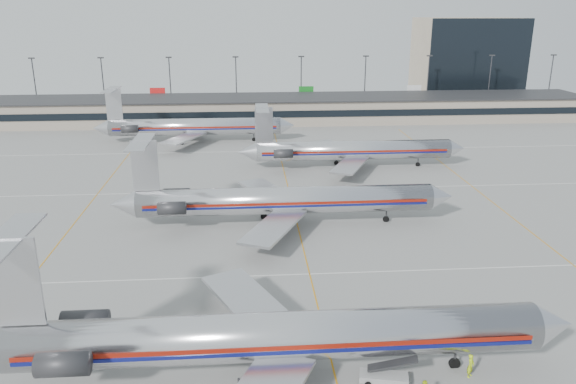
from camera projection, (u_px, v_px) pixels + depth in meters
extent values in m
plane|color=gray|center=(322.00, 323.00, 51.75)|extent=(260.00, 260.00, 0.00)
cube|color=silver|center=(310.00, 274.00, 61.22)|extent=(160.00, 0.15, 0.02)
cube|color=gray|center=(271.00, 109.00, 143.69)|extent=(160.00, 16.00, 6.00)
cube|color=black|center=(273.00, 114.00, 135.95)|extent=(160.00, 0.20, 1.60)
cube|color=#2D2D30|center=(271.00, 97.00, 142.73)|extent=(162.00, 17.00, 0.30)
cylinder|color=#38383D|center=(35.00, 87.00, 151.05)|extent=(0.30, 0.30, 15.00)
cube|color=#2D2D30|center=(31.00, 58.00, 148.69)|extent=(1.60, 0.40, 0.35)
cylinder|color=#38383D|center=(103.00, 86.00, 152.34)|extent=(0.30, 0.30, 15.00)
cube|color=#2D2D30|center=(101.00, 58.00, 149.98)|extent=(1.60, 0.40, 0.35)
cylinder|color=#38383D|center=(170.00, 86.00, 153.63)|extent=(0.30, 0.30, 15.00)
cube|color=#2D2D30|center=(169.00, 57.00, 151.26)|extent=(1.60, 0.40, 0.35)
cylinder|color=#38383D|center=(236.00, 85.00, 154.92)|extent=(0.30, 0.30, 15.00)
cube|color=#2D2D30|center=(236.00, 57.00, 152.55)|extent=(1.60, 0.40, 0.35)
cylinder|color=#38383D|center=(301.00, 84.00, 156.21)|extent=(0.30, 0.30, 15.00)
cube|color=#2D2D30|center=(301.00, 56.00, 153.84)|extent=(1.60, 0.40, 0.35)
cylinder|color=#38383D|center=(365.00, 84.00, 157.49)|extent=(0.30, 0.30, 15.00)
cube|color=#2D2D30|center=(366.00, 56.00, 155.13)|extent=(1.60, 0.40, 0.35)
cylinder|color=#38383D|center=(427.00, 83.00, 158.78)|extent=(0.30, 0.30, 15.00)
cube|color=#2D2D30|center=(430.00, 56.00, 156.42)|extent=(1.60, 0.40, 0.35)
cylinder|color=#38383D|center=(489.00, 83.00, 160.07)|extent=(0.30, 0.30, 15.00)
cube|color=#2D2D30|center=(492.00, 55.00, 157.71)|extent=(1.60, 0.40, 0.35)
cylinder|color=#38383D|center=(550.00, 82.00, 161.36)|extent=(0.30, 0.30, 15.00)
cube|color=#2D2D30|center=(554.00, 55.00, 159.00)|extent=(1.60, 0.40, 0.35)
cube|color=tan|center=(466.00, 60.00, 173.61)|extent=(30.00, 20.00, 25.00)
cylinder|color=silver|center=(278.00, 336.00, 43.19)|extent=(40.68, 3.76, 3.76)
cone|color=silver|center=(552.00, 325.00, 44.76)|extent=(3.25, 3.76, 3.76)
cube|color=maroon|center=(280.00, 349.00, 41.35)|extent=(38.65, 0.05, 0.36)
cube|color=#0D125C|center=(280.00, 353.00, 41.47)|extent=(38.65, 0.05, 0.28)
cube|color=#BBBCC1|center=(251.00, 303.00, 50.10)|extent=(9.46, 13.79, 0.33)
cube|color=#BBBCC1|center=(16.00, 282.00, 40.18)|extent=(3.46, 0.25, 6.92)
cube|color=#BBBCC1|center=(4.00, 241.00, 39.14)|extent=(2.44, 10.68, 0.18)
cylinder|color=#2D2D30|center=(85.00, 321.00, 44.75)|extent=(3.66, 1.73, 1.73)
cylinder|color=#2D2D30|center=(63.00, 364.00, 39.25)|extent=(3.66, 1.73, 1.73)
cylinder|color=#2D2D30|center=(455.00, 358.00, 45.05)|extent=(0.20, 0.20, 1.68)
cylinder|color=#2D2D30|center=(239.00, 350.00, 46.13)|extent=(0.20, 0.20, 1.68)
cylinder|color=black|center=(454.00, 363.00, 45.20)|extent=(0.92, 0.31, 0.92)
cylinder|color=silver|center=(286.00, 200.00, 74.27)|extent=(38.96, 3.60, 3.60)
cone|color=silver|center=(441.00, 197.00, 75.78)|extent=(3.12, 3.60, 3.60)
cone|color=#BBBCC1|center=(123.00, 204.00, 72.75)|extent=(3.51, 3.60, 3.60)
cube|color=maroon|center=(287.00, 204.00, 72.51)|extent=(37.01, 0.05, 0.34)
cube|color=#0D125C|center=(287.00, 207.00, 72.63)|extent=(37.01, 0.05, 0.27)
cube|color=#BBBCC1|center=(269.00, 192.00, 80.90)|extent=(9.06, 13.20, 0.31)
cube|color=#BBBCC1|center=(274.00, 227.00, 67.97)|extent=(9.06, 13.20, 0.31)
cube|color=#BBBCC1|center=(145.00, 166.00, 71.39)|extent=(3.31, 0.24, 6.62)
cube|color=#BBBCC1|center=(141.00, 142.00, 70.40)|extent=(2.34, 10.23, 0.18)
cylinder|color=#2D2D30|center=(177.00, 194.00, 75.77)|extent=(3.51, 1.66, 1.66)
cylinder|color=#2D2D30|center=(172.00, 208.00, 70.50)|extent=(3.51, 1.66, 1.66)
cylinder|color=#2D2D30|center=(386.00, 216.00, 76.06)|extent=(0.19, 0.19, 1.61)
cylinder|color=#2D2D30|center=(265.00, 226.00, 72.66)|extent=(0.19, 0.19, 1.61)
cylinder|color=#2D2D30|center=(264.00, 213.00, 77.09)|extent=(0.19, 0.19, 1.61)
cylinder|color=black|center=(386.00, 219.00, 76.20)|extent=(0.88, 0.29, 0.88)
cylinder|color=silver|center=(354.00, 150.00, 101.33)|extent=(35.14, 3.42, 3.42)
cone|color=silver|center=(456.00, 148.00, 102.70)|extent=(2.96, 3.42, 3.42)
cone|color=#BBBCC1|center=(247.00, 152.00, 99.96)|extent=(3.33, 3.42, 3.42)
cube|color=maroon|center=(356.00, 152.00, 99.66)|extent=(33.38, 0.05, 0.32)
cube|color=#0D125C|center=(356.00, 154.00, 99.78)|extent=(33.38, 0.05, 0.26)
cube|color=#BBBCC1|center=(338.00, 147.00, 107.62)|extent=(8.60, 12.54, 0.30)
cube|color=#BBBCC1|center=(350.00, 165.00, 95.35)|extent=(8.60, 12.54, 0.30)
cube|color=#BBBCC1|center=(264.00, 125.00, 98.67)|extent=(3.14, 0.23, 6.29)
cube|color=#BBBCC1|center=(262.00, 108.00, 97.73)|extent=(2.22, 9.71, 0.17)
cylinder|color=#2D2D30|center=(281.00, 147.00, 102.82)|extent=(3.33, 1.57, 1.57)
cylinder|color=#2D2D30|center=(283.00, 154.00, 97.82)|extent=(3.33, 1.57, 1.57)
cylinder|color=#2D2D30|center=(418.00, 162.00, 102.96)|extent=(0.18, 0.18, 1.53)
cylinder|color=#2D2D30|center=(340.00, 167.00, 99.80)|extent=(0.18, 0.18, 1.53)
cylinder|color=#2D2D30|center=(336.00, 161.00, 104.01)|extent=(0.18, 0.18, 1.53)
cylinder|color=black|center=(418.00, 164.00, 103.10)|extent=(0.83, 0.28, 0.83)
cylinder|color=silver|center=(196.00, 127.00, 120.88)|extent=(36.56, 3.56, 3.56)
cone|color=silver|center=(287.00, 125.00, 122.30)|extent=(3.08, 3.56, 3.56)
cone|color=#BBBCC1|center=(101.00, 128.00, 119.45)|extent=(3.46, 3.56, 3.56)
cube|color=maroon|center=(195.00, 128.00, 119.14)|extent=(34.73, 0.05, 0.34)
cube|color=#0D125C|center=(195.00, 129.00, 119.26)|extent=(34.73, 0.05, 0.27)
cube|color=#BBBCC1|center=(190.00, 125.00, 127.43)|extent=(8.95, 13.04, 0.31)
cube|color=#BBBCC1|center=(184.00, 138.00, 114.66)|extent=(8.95, 13.04, 0.31)
cube|color=#BBBCC1|center=(114.00, 104.00, 118.11)|extent=(3.27, 0.24, 6.54)
cube|color=#BBBCC1|center=(111.00, 90.00, 117.13)|extent=(2.31, 10.10, 0.17)
cylinder|color=#2D2D30|center=(134.00, 124.00, 122.43)|extent=(3.46, 1.64, 1.64)
cylinder|color=#2D2D30|center=(130.00, 129.00, 117.23)|extent=(3.46, 1.64, 1.64)
cylinder|color=#2D2D30|center=(254.00, 137.00, 122.58)|extent=(0.19, 0.19, 1.59)
cylinder|color=#2D2D30|center=(182.00, 141.00, 119.29)|extent=(0.19, 0.19, 1.59)
cylinder|color=#2D2D30|center=(184.00, 136.00, 123.66)|extent=(0.19, 0.19, 1.59)
cylinder|color=black|center=(254.00, 139.00, 122.72)|extent=(0.87, 0.29, 0.87)
cube|color=#9C9C9C|center=(384.00, 377.00, 43.32)|extent=(3.93, 2.12, 0.52)
cube|color=#2D2D30|center=(393.00, 364.00, 42.99)|extent=(3.90, 1.73, 1.34)
cylinder|color=black|center=(399.00, 374.00, 44.02)|extent=(0.52, 0.17, 0.52)
cylinder|color=black|center=(403.00, 383.00, 42.94)|extent=(0.52, 0.17, 0.52)
cylinder|color=black|center=(365.00, 376.00, 43.83)|extent=(0.52, 0.17, 0.52)
imported|color=#C2E515|center=(471.00, 366.00, 43.88)|extent=(0.83, 0.85, 1.96)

